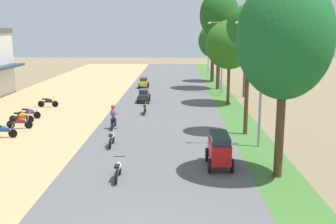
% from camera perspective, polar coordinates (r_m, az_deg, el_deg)
% --- Properties ---
extents(parked_motorbike_third, '(1.80, 0.54, 0.94)m').
position_cam_1_polar(parked_motorbike_third, '(27.62, -22.01, -2.35)').
color(parked_motorbike_third, black).
rests_on(parked_motorbike_third, dirt_shoulder).
extents(parked_motorbike_fourth, '(1.80, 0.54, 0.94)m').
position_cam_1_polar(parked_motorbike_fourth, '(29.74, -19.97, -1.27)').
color(parked_motorbike_fourth, black).
rests_on(parked_motorbike_fourth, dirt_shoulder).
extents(parked_motorbike_fifth, '(1.80, 0.54, 0.94)m').
position_cam_1_polar(parked_motorbike_fifth, '(31.50, -19.73, -0.57)').
color(parked_motorbike_fifth, black).
rests_on(parked_motorbike_fifth, dirt_shoulder).
extents(parked_motorbike_sixth, '(1.80, 0.54, 0.94)m').
position_cam_1_polar(parked_motorbike_sixth, '(32.83, -18.80, -0.04)').
color(parked_motorbike_sixth, black).
rests_on(parked_motorbike_sixth, dirt_shoulder).
extents(parked_motorbike_seventh, '(1.80, 0.54, 0.94)m').
position_cam_1_polar(parked_motorbike_seventh, '(37.26, -16.36, 1.41)').
color(parked_motorbike_seventh, black).
rests_on(parked_motorbike_seventh, dirt_shoulder).
extents(median_tree_nearest, '(4.20, 4.20, 9.07)m').
position_cam_1_polar(median_tree_nearest, '(18.64, 16.00, 9.91)').
color(median_tree_nearest, '#4C351E').
rests_on(median_tree_nearest, median_strip).
extents(median_tree_second, '(2.84, 2.84, 8.26)m').
position_cam_1_polar(median_tree_second, '(26.28, 11.26, 11.50)').
color(median_tree_second, '#4C351E').
rests_on(median_tree_second, median_strip).
extents(median_tree_third, '(4.32, 4.32, 7.53)m').
position_cam_1_polar(median_tree_third, '(37.16, 8.58, 9.25)').
color(median_tree_third, '#4C351E').
rests_on(median_tree_third, median_strip).
extents(median_tree_fourth, '(4.38, 4.38, 10.94)m').
position_cam_1_polar(median_tree_fourth, '(46.69, 7.19, 13.18)').
color(median_tree_fourth, '#4C351E').
rests_on(median_tree_fourth, median_strip).
extents(median_tree_fifth, '(3.72, 3.72, 7.40)m').
position_cam_1_polar(median_tree_fifth, '(53.60, 6.27, 9.82)').
color(median_tree_fifth, '#4C351E').
rests_on(median_tree_fifth, median_strip).
extents(streetlamp_near, '(3.16, 0.20, 7.27)m').
position_cam_1_polar(streetlamp_near, '(23.64, 12.94, 5.18)').
color(streetlamp_near, gray).
rests_on(streetlamp_near, median_strip).
extents(streetlamp_mid, '(3.16, 0.20, 7.56)m').
position_cam_1_polar(streetlamp_mid, '(43.77, 7.57, 8.30)').
color(streetlamp_mid, gray).
rests_on(streetlamp_mid, median_strip).
extents(streetlamp_far, '(3.16, 0.20, 7.27)m').
position_cam_1_polar(streetlamp_far, '(62.50, 5.68, 9.11)').
color(streetlamp_far, gray).
rests_on(streetlamp_far, median_strip).
extents(utility_pole_near, '(1.80, 0.20, 8.88)m').
position_cam_1_polar(utility_pole_near, '(41.83, 10.71, 8.34)').
color(utility_pole_near, brown).
rests_on(utility_pole_near, ground).
extents(car_van_red, '(1.19, 2.41, 1.67)m').
position_cam_1_polar(car_van_red, '(20.26, 7.15, -5.03)').
color(car_van_red, red).
rests_on(car_van_red, road_strip).
extents(car_sedan_charcoal, '(1.10, 2.26, 1.19)m').
position_cam_1_polar(car_sedan_charcoal, '(38.24, -3.38, 2.38)').
color(car_sedan_charcoal, '#282D33').
rests_on(car_sedan_charcoal, road_strip).
extents(car_sedan_yellow, '(1.10, 2.26, 1.19)m').
position_cam_1_polar(car_sedan_yellow, '(47.67, -3.39, 4.17)').
color(car_sedan_yellow, gold).
rests_on(car_sedan_yellow, road_strip).
extents(motorbike_ahead_second, '(0.54, 1.80, 0.94)m').
position_cam_1_polar(motorbike_ahead_second, '(18.73, -6.98, -7.85)').
color(motorbike_ahead_second, black).
rests_on(motorbike_ahead_second, road_strip).
extents(motorbike_ahead_third, '(0.54, 1.80, 0.94)m').
position_cam_1_polar(motorbike_ahead_third, '(23.99, -7.85, -3.56)').
color(motorbike_ahead_third, black).
rests_on(motorbike_ahead_third, road_strip).
extents(motorbike_ahead_fourth, '(0.54, 1.80, 1.66)m').
position_cam_1_polar(motorbike_ahead_fourth, '(28.07, -7.62, -0.76)').
color(motorbike_ahead_fourth, black).
rests_on(motorbike_ahead_fourth, road_strip).
extents(motorbike_ahead_fifth, '(0.54, 1.80, 0.94)m').
position_cam_1_polar(motorbike_ahead_fifth, '(32.89, -3.23, 0.61)').
color(motorbike_ahead_fifth, black).
rests_on(motorbike_ahead_fifth, road_strip).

